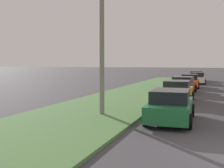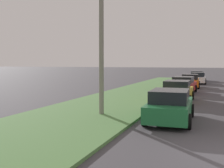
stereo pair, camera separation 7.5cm
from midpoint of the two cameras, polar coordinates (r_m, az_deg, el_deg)
name	(u,v)px [view 2 (the right image)]	position (r m, az deg, el deg)	size (l,w,h in m)	color
grass_median	(119,100)	(19.40, 1.58, -3.35)	(60.00, 6.00, 0.12)	#517F42
parked_car_green	(170,106)	(12.87, 12.13, -4.48)	(4.36, 2.13, 1.47)	#1E6B38
parked_car_yellow	(177,91)	(19.51, 13.54, -1.49)	(4.30, 2.03, 1.47)	gold
parked_car_red	(183,85)	(25.16, 14.70, -0.21)	(4.38, 2.17, 1.47)	red
parked_car_orange	(190,81)	(30.86, 15.98, 0.60)	(4.37, 2.16, 1.47)	orange
parked_car_white	(198,78)	(37.05, 17.46, 1.18)	(4.37, 2.16, 1.47)	silver
parked_car_blue	(197,76)	(42.69, 17.35, 1.58)	(4.35, 2.11, 1.47)	#23389E
streetlight	(108,28)	(13.66, -0.76, 11.59)	(0.61, 2.87, 7.50)	gray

